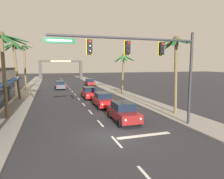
{
  "coord_description": "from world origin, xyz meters",
  "views": [
    {
      "loc": [
        -3.95,
        -12.59,
        4.88
      ],
      "look_at": [
        2.57,
        8.0,
        2.2
      ],
      "focal_mm": 31.74,
      "sensor_mm": 36.0,
      "label": 1
    }
  ],
  "objects": [
    {
      "name": "palm_right_second",
      "position": [
        7.71,
        18.11,
        5.12
      ],
      "size": [
        3.58,
        3.51,
        6.71
      ],
      "color": "brown",
      "rests_on": "ground"
    },
    {
      "name": "lane_markings",
      "position": [
        0.46,
        19.11,
        0.0
      ],
      "size": [
        4.28,
        86.54,
        0.01
      ],
      "color": "silver",
      "rests_on": "ground"
    },
    {
      "name": "palm_left_third",
      "position": [
        -8.32,
        17.31,
        5.86
      ],
      "size": [
        3.44,
        3.63,
        7.99
      ],
      "color": "brown",
      "rests_on": "ground"
    },
    {
      "name": "ground_plane",
      "position": [
        0.0,
        0.0,
        0.0
      ],
      "size": [
        220.0,
        220.0,
        0.0
      ],
      "primitive_type": "plane",
      "color": "#2D2D33"
    },
    {
      "name": "traffic_signal_mast",
      "position": [
        3.12,
        0.46,
        5.41
      ],
      "size": [
        11.06,
        0.41,
        7.42
      ],
      "color": "#2D2D33",
      "rests_on": "ground"
    },
    {
      "name": "town_gateway_arch",
      "position": [
        0.0,
        57.45,
        4.21
      ],
      "size": [
        14.4,
        0.9,
        6.5
      ],
      "color": "#423D38",
      "rests_on": "ground"
    },
    {
      "name": "palm_right_nearest",
      "position": [
        7.67,
        3.85,
        5.7
      ],
      "size": [
        3.2,
        2.95,
        7.63
      ],
      "color": "brown",
      "rests_on": "ground"
    },
    {
      "name": "palm_left_second",
      "position": [
        -7.75,
        6.85,
        6.01
      ],
      "size": [
        4.59,
        4.51,
        7.73
      ],
      "color": "brown",
      "rests_on": "ground"
    },
    {
      "name": "sidewalk_left",
      "position": [
        -7.8,
        20.0,
        0.07
      ],
      "size": [
        3.2,
        110.0,
        0.14
      ],
      "primitive_type": "cube",
      "color": "gray",
      "rests_on": "ground"
    },
    {
      "name": "sedan_lead_at_stop_bar",
      "position": [
        2.04,
        3.08,
        0.85
      ],
      "size": [
        2.0,
        4.47,
        1.68
      ],
      "color": "maroon",
      "rests_on": "ground"
    },
    {
      "name": "sedan_parked_nearest_kerb",
      "position": [
        5.1,
        33.2,
        0.85
      ],
      "size": [
        1.99,
        4.47,
        1.68
      ],
      "color": "maroon",
      "rests_on": "ground"
    },
    {
      "name": "sedan_fifth_in_queue",
      "position": [
        1.55,
        15.73,
        0.85
      ],
      "size": [
        1.98,
        4.46,
        1.68
      ],
      "color": "red",
      "rests_on": "ground"
    },
    {
      "name": "sidewalk_right",
      "position": [
        7.8,
        20.0,
        0.07
      ],
      "size": [
        3.2,
        110.0,
        0.14
      ],
      "primitive_type": "cube",
      "color": "gray",
      "rests_on": "ground"
    },
    {
      "name": "sedan_oncoming_far",
      "position": [
        -2.0,
        28.43,
        0.85
      ],
      "size": [
        2.13,
        4.52,
        1.68
      ],
      "color": "#4C515B",
      "rests_on": "ground"
    },
    {
      "name": "sedan_third_in_queue",
      "position": [
        1.9,
        9.41,
        0.85
      ],
      "size": [
        1.98,
        4.46,
        1.68
      ],
      "color": "red",
      "rests_on": "ground"
    },
    {
      "name": "palm_left_farthest",
      "position": [
        -8.24,
        27.79,
        5.99
      ],
      "size": [
        3.05,
        2.98,
        8.69
      ],
      "color": "brown",
      "rests_on": "ground"
    }
  ]
}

